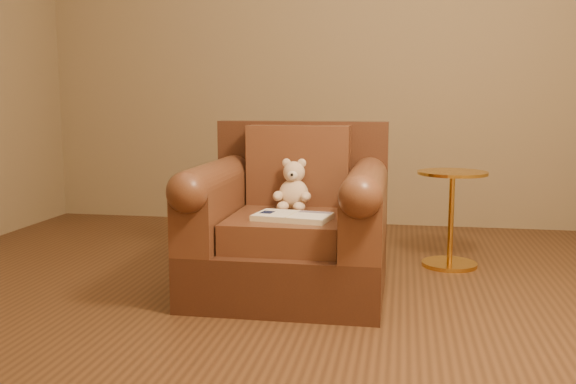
# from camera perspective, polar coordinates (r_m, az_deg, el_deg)

# --- Properties ---
(floor) EXTENTS (4.00, 4.00, 0.00)m
(floor) POSITION_cam_1_polar(r_m,az_deg,el_deg) (2.87, -3.30, -10.12)
(floor) COLOR #56351D
(floor) RESTS_ON ground
(armchair) EXTENTS (0.88, 0.84, 0.79)m
(armchair) POSITION_cam_1_polar(r_m,az_deg,el_deg) (3.04, 0.28, -3.10)
(armchair) COLOR #452517
(armchair) RESTS_ON floor
(teddy_bear) EXTENTS (0.18, 0.20, 0.25)m
(teddy_bear) POSITION_cam_1_polar(r_m,az_deg,el_deg) (3.08, 0.48, 0.18)
(teddy_bear) COLOR beige
(teddy_bear) RESTS_ON armchair
(guidebook) EXTENTS (0.36, 0.25, 0.03)m
(guidebook) POSITION_cam_1_polar(r_m,az_deg,el_deg) (2.83, 0.42, -2.20)
(guidebook) COLOR beige
(guidebook) RESTS_ON armchair
(side_table) EXTENTS (0.37, 0.37, 0.52)m
(side_table) POSITION_cam_1_polar(r_m,az_deg,el_deg) (3.58, 14.30, -2.04)
(side_table) COLOR gold
(side_table) RESTS_ON floor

